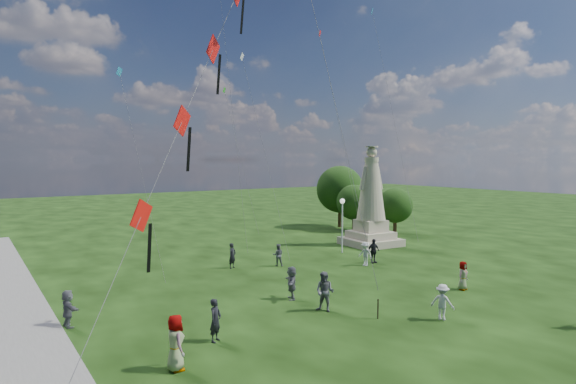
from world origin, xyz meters
TOP-DOWN VIEW (x-y plane):
  - statue at (13.42, 16.93)m, footprint 4.37×4.37m
  - lamppost at (9.25, 15.71)m, footprint 0.39×0.39m
  - tree_row at (18.44, 24.85)m, footprint 5.63×10.72m
  - person_0 at (-6.72, 4.64)m, footprint 0.74×0.69m
  - person_1 at (-0.83, 5.15)m, footprint 0.94×1.08m
  - person_2 at (2.81, 1.31)m, footprint 0.88×1.16m
  - person_4 at (7.82, 3.89)m, footprint 0.84×0.61m
  - person_5 at (-11.24, 9.65)m, footprint 0.85×1.57m
  - person_6 at (-0.22, 15.71)m, footprint 0.72×0.61m
  - person_7 at (2.62, 14.56)m, footprint 0.85×0.76m
  - person_8 at (7.57, 11.36)m, footprint 0.72×1.12m
  - person_9 at (8.63, 11.67)m, footprint 1.03×0.59m
  - person_10 at (-8.98, 3.03)m, footprint 0.61×0.96m
  - person_11 at (-0.99, 7.69)m, footprint 1.35×1.72m
  - red_kite_train at (-6.81, 4.58)m, footprint 11.18×9.35m
  - small_kites at (3.75, 21.67)m, footprint 33.58×17.72m

SIDE VIEW (x-z plane):
  - person_7 at x=2.62m, z-range 0.00..1.49m
  - person_4 at x=7.82m, z-range 0.00..1.58m
  - person_2 at x=2.81m, z-range 0.00..1.61m
  - person_5 at x=-11.24m, z-range 0.00..1.61m
  - person_8 at x=7.57m, z-range 0.00..1.62m
  - person_6 at x=-0.22m, z-range 0.00..1.66m
  - person_9 at x=8.63m, z-range 0.00..1.68m
  - person_0 at x=-6.72m, z-range 0.00..1.70m
  - person_11 at x=-0.99m, z-range 0.00..1.71m
  - person_1 at x=-0.83m, z-range 0.00..1.89m
  - person_10 at x=-8.98m, z-range 0.00..1.91m
  - lamppost at x=9.25m, z-range 0.92..5.10m
  - statue at x=13.42m, z-range -1.01..7.26m
  - tree_row at x=18.44m, z-range 0.28..6.79m
  - red_kite_train at x=-6.81m, z-range 2.07..19.77m
  - small_kites at x=3.75m, z-range -1.86..30.79m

